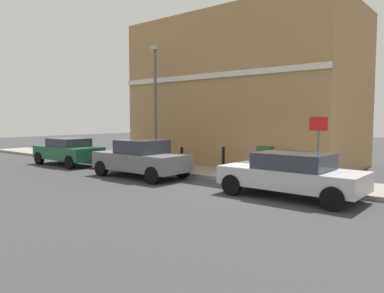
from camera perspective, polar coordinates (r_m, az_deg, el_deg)
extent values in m
plane|color=#38383A|center=(12.71, 6.95, -6.44)|extent=(80.00, 80.00, 0.00)
cube|color=gray|center=(18.00, -5.80, -2.99)|extent=(2.36, 30.00, 0.15)
cube|color=#9E7A4C|center=(19.69, 8.10, 8.20)|extent=(6.06, 11.12, 7.41)
cube|color=silver|center=(17.22, 2.69, 10.84)|extent=(0.12, 11.12, 0.24)
cube|color=#B7B7BC|center=(11.50, 14.98, -4.67)|extent=(1.80, 4.21, 0.56)
cube|color=#2D333D|center=(11.40, 15.42, -2.19)|extent=(1.58, 2.11, 0.49)
cylinder|color=black|center=(11.57, 6.17, -5.90)|extent=(0.22, 0.64, 0.64)
cylinder|color=black|center=(12.98, 10.30, -4.82)|extent=(0.22, 0.64, 0.64)
cylinder|color=black|center=(10.22, 20.89, -7.54)|extent=(0.22, 0.64, 0.64)
cylinder|color=black|center=(11.79, 23.57, -6.05)|extent=(0.22, 0.64, 0.64)
cube|color=slate|center=(15.02, -7.87, -2.26)|extent=(1.78, 4.09, 0.66)
cube|color=#2D333D|center=(14.93, -7.75, -0.04)|extent=(1.56, 1.74, 0.55)
cylinder|color=black|center=(15.67, -13.80, -3.29)|extent=(0.22, 0.64, 0.64)
cylinder|color=black|center=(16.71, -9.25, -2.75)|extent=(0.22, 0.64, 0.64)
cylinder|color=black|center=(13.43, -6.11, -4.46)|extent=(0.22, 0.64, 0.64)
cylinder|color=black|center=(14.63, -1.48, -3.71)|extent=(0.22, 0.64, 0.64)
cube|color=#195933|center=(19.77, -18.57, -0.90)|extent=(1.70, 3.92, 0.63)
cube|color=#2D333D|center=(19.67, -18.49, 0.58)|extent=(1.49, 1.92, 0.44)
cylinder|color=black|center=(20.62, -22.50, -1.68)|extent=(0.22, 0.64, 0.64)
cylinder|color=black|center=(21.41, -18.77, -1.37)|extent=(0.22, 0.64, 0.64)
cylinder|color=black|center=(18.20, -18.29, -2.33)|extent=(0.22, 0.64, 0.64)
cylinder|color=black|center=(19.09, -14.28, -1.94)|extent=(0.22, 0.64, 0.64)
cube|color=#1E4C28|center=(14.51, 11.16, -2.25)|extent=(0.40, 0.55, 1.15)
cube|color=#333333|center=(14.58, 11.13, -4.34)|extent=(0.46, 0.61, 0.08)
cylinder|color=black|center=(15.64, 4.86, -2.07)|extent=(0.12, 0.12, 0.95)
sphere|color=black|center=(15.59, 4.87, -0.26)|extent=(0.14, 0.14, 0.14)
cylinder|color=black|center=(15.51, -1.58, -2.11)|extent=(0.12, 0.12, 0.95)
sphere|color=black|center=(15.47, -1.58, -0.29)|extent=(0.14, 0.14, 0.14)
cylinder|color=#59595B|center=(12.58, 18.87, -0.78)|extent=(0.08, 0.08, 2.30)
cube|color=white|center=(12.51, 18.94, 3.32)|extent=(0.03, 0.56, 0.40)
cube|color=red|center=(12.50, 18.92, 3.32)|extent=(0.01, 0.60, 0.44)
cylinder|color=#59595B|center=(18.18, -5.66, 6.01)|extent=(0.14, 0.14, 5.50)
cube|color=#A5A599|center=(18.48, -5.73, 14.94)|extent=(0.20, 0.44, 0.20)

